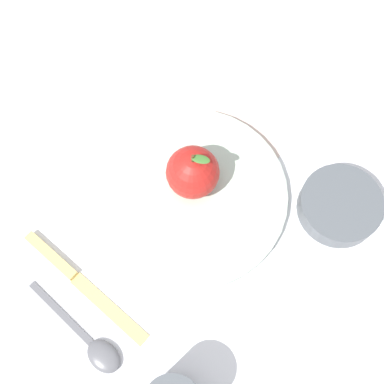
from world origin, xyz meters
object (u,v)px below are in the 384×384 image
object	(u,v)px
dinner_plate	(192,195)
spoon	(94,347)
linen_napkin	(240,110)
side_bowl	(340,205)
apple	(193,172)
knife	(74,276)

from	to	relation	value
dinner_plate	spoon	world-z (taller)	dinner_plate
linen_napkin	side_bowl	bearing A→B (deg)	-36.09
side_bowl	apple	bearing A→B (deg)	-175.18
apple	knife	size ratio (longest dim) A/B	0.44
dinner_plate	side_bowl	world-z (taller)	side_bowl
knife	spoon	xyz separation A→B (m)	(0.06, -0.08, 0.00)
knife	linen_napkin	bearing A→B (deg)	62.17
dinner_plate	apple	xyz separation A→B (m)	(-0.00, 0.02, 0.04)
apple	knife	bearing A→B (deg)	-126.27
knife	dinner_plate	bearing A→B (deg)	50.34
spoon	apple	bearing A→B (deg)	74.93
dinner_plate	linen_napkin	xyz separation A→B (m)	(0.04, 0.15, -0.01)
dinner_plate	linen_napkin	world-z (taller)	dinner_plate
apple	side_bowl	xyz separation A→B (m)	(0.20, 0.02, -0.03)
apple	linen_napkin	world-z (taller)	apple
side_bowl	spoon	distance (m)	0.37
side_bowl	spoon	bearing A→B (deg)	-135.93
apple	dinner_plate	bearing A→B (deg)	-79.30
dinner_plate	knife	size ratio (longest dim) A/B	1.33
apple	side_bowl	distance (m)	0.21
dinner_plate	spoon	bearing A→B (deg)	-106.71
spoon	side_bowl	bearing A→B (deg)	44.07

